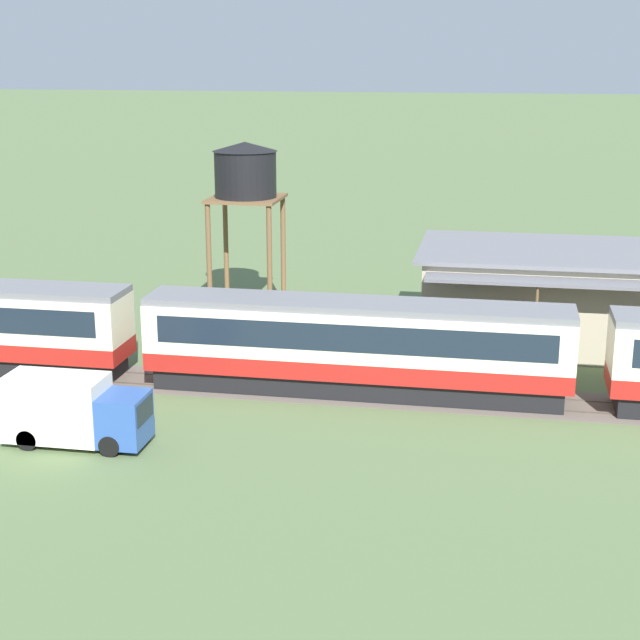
{
  "coord_description": "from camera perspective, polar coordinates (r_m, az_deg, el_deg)",
  "views": [
    {
      "loc": [
        10.17,
        -39.84,
        14.46
      ],
      "look_at": [
        2.16,
        3.37,
        2.24
      ],
      "focal_mm": 55.0,
      "sensor_mm": 36.0,
      "label": 1
    }
  ],
  "objects": [
    {
      "name": "delivery_truck_blue",
      "position": [
        38.08,
        -14.19,
        -5.12
      ],
      "size": [
        5.43,
        2.02,
        2.64
      ],
      "color": "#2D519E",
      "rests_on": "ground_plane"
    },
    {
      "name": "station_building",
      "position": [
        50.75,
        12.28,
        1.46
      ],
      "size": [
        11.52,
        9.76,
        4.8
      ],
      "color": "#BCB293",
      "rests_on": "ground_plane"
    },
    {
      "name": "passenger_train",
      "position": [
        44.41,
        -10.2,
        -0.65
      ],
      "size": [
        77.59,
        2.85,
        4.1
      ],
      "color": "#AD1E19",
      "rests_on": "ground_plane"
    },
    {
      "name": "railway_track",
      "position": [
        43.79,
        -4.72,
        -3.79
      ],
      "size": [
        141.46,
        3.6,
        0.04
      ],
      "color": "#665B51",
      "rests_on": "ground_plane"
    },
    {
      "name": "ground_plane",
      "position": [
        43.59,
        -3.61,
        -3.87
      ],
      "size": [
        600.0,
        600.0,
        0.0
      ],
      "primitive_type": "plane",
      "color": "#566B42"
    },
    {
      "name": "water_tower",
      "position": [
        54.07,
        -4.36,
        8.37
      ],
      "size": [
        3.88,
        3.88,
        9.59
      ],
      "color": "brown",
      "rests_on": "ground_plane"
    }
  ]
}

